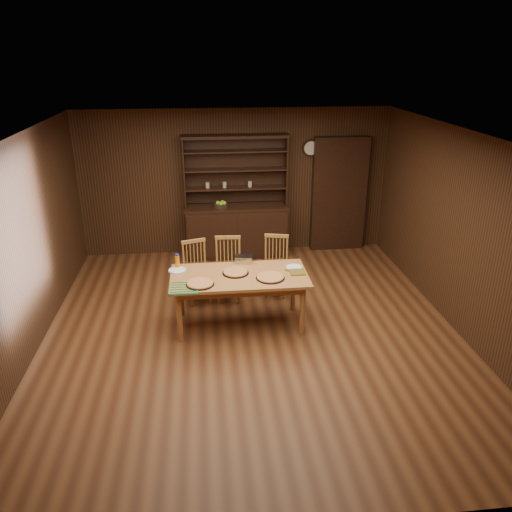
{
  "coord_description": "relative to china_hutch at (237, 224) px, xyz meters",
  "views": [
    {
      "loc": [
        -0.57,
        -5.78,
        3.53
      ],
      "look_at": [
        0.1,
        0.4,
        0.94
      ],
      "focal_mm": 35.0,
      "sensor_mm": 36.0,
      "label": 1
    }
  ],
  "objects": [
    {
      "name": "wall_clock",
      "position": [
        1.35,
        0.2,
        1.3
      ],
      "size": [
        0.3,
        0.05,
        0.3
      ],
      "color": "black",
      "rests_on": "room_shell"
    },
    {
      "name": "dining_table",
      "position": [
        -0.15,
        -2.53,
        0.07
      ],
      "size": [
        1.82,
        0.91,
        0.75
      ],
      "color": "#A46239",
      "rests_on": "floor"
    },
    {
      "name": "juice_bottle",
      "position": [
        -0.97,
        -2.2,
        0.25
      ],
      "size": [
        0.06,
        0.06,
        0.2
      ],
      "color": "orange",
      "rests_on": "dining_table"
    },
    {
      "name": "pizza_left",
      "position": [
        -0.67,
        -2.77,
        0.17
      ],
      "size": [
        0.36,
        0.36,
        0.04
      ],
      "color": "black",
      "rests_on": "dining_table"
    },
    {
      "name": "pizza_center",
      "position": [
        -0.19,
        -2.48,
        0.17
      ],
      "size": [
        0.35,
        0.35,
        0.04
      ],
      "color": "black",
      "rests_on": "dining_table"
    },
    {
      "name": "chair_left",
      "position": [
        -0.73,
        -1.71,
        -0.1
      ],
      "size": [
        0.47,
        0.46,
        0.94
      ],
      "rotation": [
        0.0,
        0.0,
        0.3
      ],
      "color": "olive",
      "rests_on": "floor"
    },
    {
      "name": "pizza_right",
      "position": [
        0.25,
        -2.68,
        0.17
      ],
      "size": [
        0.38,
        0.38,
        0.04
      ],
      "color": "black",
      "rests_on": "dining_table"
    },
    {
      "name": "foil_dish",
      "position": [
        -0.05,
        -2.1,
        0.2
      ],
      "size": [
        0.26,
        0.2,
        0.09
      ],
      "primitive_type": "cube",
      "rotation": [
        0.0,
        0.0,
        -0.16
      ],
      "color": "silver",
      "rests_on": "dining_table"
    },
    {
      "name": "plate_left",
      "position": [
        -0.97,
        -2.31,
        0.16
      ],
      "size": [
        0.25,
        0.25,
        0.02
      ],
      "color": "white",
      "rests_on": "dining_table"
    },
    {
      "name": "chair_center",
      "position": [
        -0.25,
        -1.7,
        -0.08
      ],
      "size": [
        0.42,
        0.4,
        0.97
      ],
      "rotation": [
        0.0,
        0.0,
        -0.06
      ],
      "color": "olive",
      "rests_on": "floor"
    },
    {
      "name": "floor",
      "position": [
        0.0,
        -2.75,
        -0.6
      ],
      "size": [
        6.0,
        6.0,
        0.0
      ],
      "primitive_type": "plane",
      "color": "brown",
      "rests_on": "ground"
    },
    {
      "name": "china_hutch",
      "position": [
        0.0,
        0.0,
        0.0
      ],
      "size": [
        1.84,
        0.52,
        2.17
      ],
      "color": "black",
      "rests_on": "floor"
    },
    {
      "name": "pot_holder_a",
      "position": [
        0.64,
        -2.54,
        0.16
      ],
      "size": [
        0.21,
        0.21,
        0.02
      ],
      "primitive_type": "cube",
      "rotation": [
        0.0,
        0.0,
        -0.02
      ],
      "color": "#9F2012",
      "rests_on": "dining_table"
    },
    {
      "name": "pot_holder_b",
      "position": [
        0.61,
        -2.43,
        0.16
      ],
      "size": [
        0.26,
        0.26,
        0.01
      ],
      "primitive_type": "cube",
      "rotation": [
        0.0,
        0.0,
        -0.56
      ],
      "color": "#9F2012",
      "rests_on": "dining_table"
    },
    {
      "name": "fruit_bowl",
      "position": [
        -0.28,
        -0.07,
        0.39
      ],
      "size": [
        0.28,
        0.28,
        0.12
      ],
      "color": "black",
      "rests_on": "china_hutch"
    },
    {
      "name": "doorway",
      "position": [
        1.9,
        0.15,
        0.45
      ],
      "size": [
        1.0,
        0.18,
        2.1
      ],
      "primitive_type": "cube",
      "color": "black",
      "rests_on": "floor"
    },
    {
      "name": "cooling_rack",
      "position": [
        -0.87,
        -2.86,
        0.16
      ],
      "size": [
        0.34,
        0.34,
        0.02
      ],
      "primitive_type": null,
      "rotation": [
        0.0,
        0.0,
        0.01
      ],
      "color": "#0C9D4F",
      "rests_on": "dining_table"
    },
    {
      "name": "plate_right",
      "position": [
        0.62,
        -2.38,
        0.16
      ],
      "size": [
        0.24,
        0.24,
        0.02
      ],
      "color": "white",
      "rests_on": "dining_table"
    },
    {
      "name": "room_shell",
      "position": [
        0.0,
        -2.75,
        0.98
      ],
      "size": [
        6.0,
        6.0,
        6.0
      ],
      "color": "silver",
      "rests_on": "floor"
    },
    {
      "name": "chair_right",
      "position": [
        0.48,
        -1.63,
        -0.1
      ],
      "size": [
        0.46,
        0.45,
        0.94
      ],
      "rotation": [
        0.0,
        0.0,
        -0.24
      ],
      "color": "olive",
      "rests_on": "floor"
    }
  ]
}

